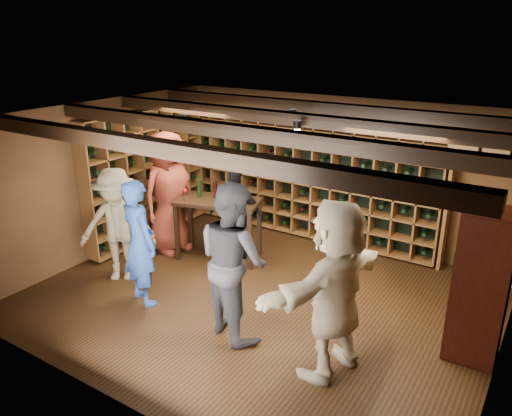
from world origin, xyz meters
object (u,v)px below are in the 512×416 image
Objects in this scene: guest_woman_black at (236,215)px; tasting_table at (218,207)px; guest_red_floral at (169,192)px; guest_khaki at (117,225)px; man_grey_suit at (233,260)px; man_blue_shirt at (139,243)px; guest_beige at (335,290)px; display_cabinet at (480,289)px.

guest_woman_black is 0.32m from tasting_table.
guest_red_floral is 1.19m from guest_khaki.
man_grey_suit reaches higher than tasting_table.
man_blue_shirt is at bearing -56.23° from guest_khaki.
man_grey_suit reaches higher than guest_khaki.
guest_red_floral is 1.02× the size of guest_beige.
guest_khaki is at bearing -170.52° from display_cabinet.
man_blue_shirt is 2.78m from guest_beige.
tasting_table is (-1.41, 1.59, -0.10)m from man_grey_suit.
man_blue_shirt is at bearing 64.64° from guest_woman_black.
guest_beige is (2.44, -1.74, 0.23)m from guest_woman_black.
display_cabinet is 0.91× the size of man_grey_suit.
guest_khaki reaches higher than guest_woman_black.
guest_woman_black is (-3.69, 0.65, -0.10)m from display_cabinet.
display_cabinet is 1.66m from guest_beige.
guest_khaki is at bearing 38.30° from guest_woman_black.
guest_beige is (2.78, 0.03, 0.12)m from man_blue_shirt.
guest_red_floral is 3.88m from guest_beige.
guest_khaki is 3.55m from guest_beige.
man_grey_suit is at bearing -158.01° from display_cabinet.
guest_beige is (3.59, -1.47, -0.02)m from guest_red_floral.
display_cabinet is 4.85m from guest_khaki.
man_grey_suit is 0.97× the size of guest_beige.
guest_woman_black is at bearing 1.66° from tasting_table.
man_blue_shirt is at bearing -142.90° from guest_red_floral.
man_blue_shirt is at bearing -164.52° from display_cabinet.
guest_red_floral is 1.21m from guest_woman_black.
display_cabinet reaches higher than guest_khaki.
display_cabinet is 4.86m from guest_red_floral.
guest_khaki is 1.17× the size of tasting_table.
guest_beige is at bearing -138.96° from display_cabinet.
guest_red_floral reaches higher than tasting_table.
man_grey_suit is at bearing -160.58° from man_blue_shirt.
man_blue_shirt reaches higher than guest_woman_black.
guest_red_floral is at bearing -97.06° from guest_beige.
guest_beige is (-1.25, -1.08, 0.13)m from display_cabinet.
man_grey_suit reaches higher than man_blue_shirt.
guest_khaki is (-2.22, 0.24, -0.11)m from man_grey_suit.
tasting_table is (-2.73, 1.64, -0.12)m from guest_beige.
guest_red_floral is at bearing -1.33° from guest_woman_black.
guest_red_floral reaches higher than man_blue_shirt.
guest_woman_black is 3.01m from guest_beige.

